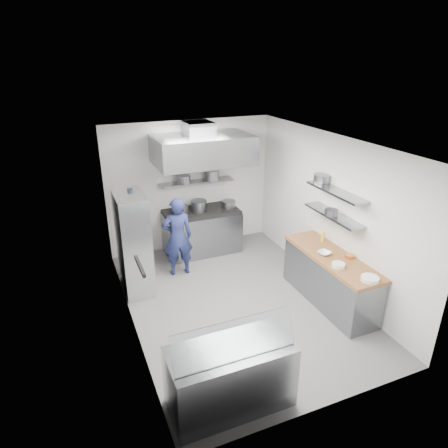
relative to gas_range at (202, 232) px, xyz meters
name	(u,v)px	position (x,y,z in m)	size (l,w,h in m)	color
floor	(237,301)	(-0.10, -2.10, -0.45)	(5.00, 5.00, 0.00)	#565658
ceiling	(239,143)	(-0.10, -2.10, 2.35)	(5.00, 5.00, 0.00)	silver
wall_back	(190,186)	(-0.10, 0.40, 0.95)	(3.60, 0.02, 2.80)	white
wall_front	(332,314)	(-0.10, -4.60, 0.95)	(3.60, 0.02, 2.80)	white
wall_left	(127,248)	(-1.90, -2.10, 0.95)	(5.00, 0.02, 2.80)	white
wall_right	(330,213)	(1.70, -2.10, 0.95)	(5.00, 0.02, 2.80)	white
gas_range	(202,232)	(0.00, 0.00, 0.00)	(1.60, 0.80, 0.90)	gray
cooktop	(201,212)	(0.00, 0.00, 0.48)	(1.57, 0.78, 0.06)	black
stock_pot_left	(181,210)	(-0.47, -0.08, 0.61)	(0.31, 0.31, 0.20)	slate
stock_pot_mid	(199,206)	(-0.06, -0.02, 0.63)	(0.34, 0.34, 0.24)	slate
stock_pot_right	(229,204)	(0.60, -0.07, 0.59)	(0.29, 0.29, 0.16)	slate
over_range_shelf	(197,182)	(0.00, 0.24, 1.07)	(1.60, 0.30, 0.04)	gray
shelf_pot_a	(184,180)	(-0.31, 0.17, 1.18)	(0.27, 0.27, 0.18)	slate
shelf_pot_b	(212,175)	(0.31, 0.17, 1.20)	(0.31, 0.31, 0.22)	slate
extractor_hood	(203,150)	(0.00, -0.18, 1.85)	(1.90, 1.15, 0.55)	gray
hood_duct	(199,128)	(0.00, 0.05, 2.23)	(0.55, 0.55, 0.24)	slate
red_firebox	(133,193)	(-1.35, 0.34, 0.97)	(0.22, 0.10, 0.26)	red
chef	(178,237)	(-0.75, -0.74, 0.34)	(0.58, 0.38, 1.58)	navy
wire_rack	(134,244)	(-1.63, -1.00, 0.48)	(0.50, 0.90, 1.85)	silver
rack_bin_a	(135,252)	(-1.63, -1.09, 0.35)	(0.18, 0.22, 0.20)	white
rack_bin_b	(128,218)	(-1.63, -0.69, 0.85)	(0.14, 0.18, 0.16)	yellow
rack_jar	(130,194)	(-1.58, -0.84, 1.35)	(0.10, 0.10, 0.18)	black
knife_strip	(140,266)	(-1.88, -3.00, 1.10)	(0.04, 0.55, 0.05)	black
prep_counter_base	(330,280)	(1.38, -2.70, -0.03)	(0.62, 2.00, 0.84)	gray
prep_counter_top	(332,257)	(1.38, -2.70, 0.42)	(0.65, 2.04, 0.06)	brown
plate_stack_a	(370,279)	(1.40, -3.57, 0.48)	(0.27, 0.27, 0.06)	white
plate_stack_b	(338,265)	(1.23, -3.05, 0.48)	(0.21, 0.21, 0.06)	white
copper_pan	(349,256)	(1.59, -2.87, 0.48)	(0.15, 0.15, 0.06)	#D47D3B
squeeze_bottle	(323,237)	(1.56, -2.15, 0.54)	(0.06, 0.06, 0.18)	yellow
mixing_bowl	(324,253)	(1.28, -2.61, 0.48)	(0.21, 0.21, 0.05)	white
wall_shelf_lower	(333,215)	(1.54, -2.40, 1.05)	(0.30, 1.30, 0.04)	gray
wall_shelf_upper	(336,192)	(1.54, -2.40, 1.47)	(0.30, 1.30, 0.04)	gray
shelf_pot_c	(331,212)	(1.47, -2.42, 1.12)	(0.23, 0.23, 0.10)	slate
shelf_pot_d	(322,178)	(1.60, -1.91, 1.56)	(0.29, 0.29, 0.14)	slate
display_case	(230,377)	(-1.10, -4.10, -0.03)	(1.50, 0.70, 0.85)	gray
display_glass	(235,340)	(-1.10, -4.22, 0.62)	(1.47, 0.02, 0.45)	silver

